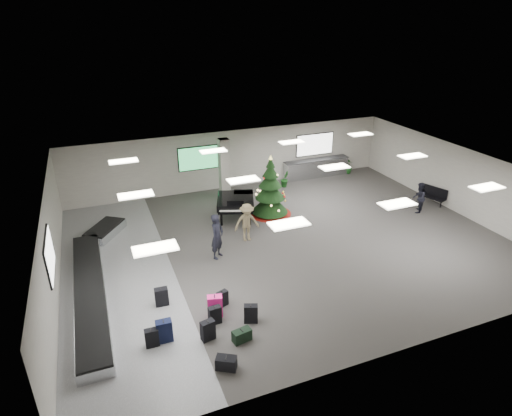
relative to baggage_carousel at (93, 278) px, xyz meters
name	(u,v)px	position (x,y,z in m)	size (l,w,h in m)	color
ground	(288,242)	(7.84, 0.08, -0.21)	(18.00, 18.00, 0.00)	#3E3C38
room_envelope	(275,187)	(7.46, 0.75, 2.12)	(18.02, 14.02, 3.21)	#AAA49C
baggage_carousel	(93,278)	(0.00, 0.00, 0.00)	(2.28, 9.71, 0.43)	silver
service_counter	(316,168)	(12.84, 6.73, 0.33)	(4.05, 0.65, 1.08)	silver
suitcase_0	(208,330)	(3.04, -4.39, 0.11)	(0.46, 0.32, 0.67)	black
suitcase_1	(215,315)	(3.44, -3.77, 0.09)	(0.41, 0.23, 0.63)	black
pink_suitcase	(215,306)	(3.56, -3.42, 0.16)	(0.53, 0.38, 0.77)	#FF2188
suitcase_3	(223,298)	(3.94, -3.00, 0.06)	(0.41, 0.32, 0.57)	black
navy_suitcase	(164,331)	(1.83, -3.98, 0.15)	(0.48, 0.29, 0.74)	black
suitcase_5	(152,338)	(1.44, -4.06, 0.08)	(0.40, 0.23, 0.61)	black
green_duffel	(242,335)	(3.96, -4.82, -0.02)	(0.61, 0.38, 0.40)	black
suitcase_7	(251,314)	(4.52, -4.12, 0.10)	(0.48, 0.37, 0.65)	black
suitcase_8	(162,297)	(2.06, -2.22, 0.11)	(0.45, 0.27, 0.66)	black
black_duffel	(226,363)	(3.19, -5.69, -0.03)	(0.65, 0.56, 0.39)	black
christmas_tree	(270,194)	(8.26, 3.02, 0.80)	(2.08, 2.08, 2.96)	maroon
grand_piano	(235,202)	(6.53, 3.10, 0.66)	(2.25, 2.56, 1.22)	black
bench	(433,194)	(16.44, 1.04, 0.29)	(0.91, 1.49, 0.90)	black
traveler_a	(217,236)	(4.71, 0.06, 0.72)	(0.68, 0.45, 1.87)	black
traveler_b	(247,222)	(6.29, 0.94, 0.63)	(1.09, 0.63, 1.69)	#837351
traveler_bench	(419,198)	(15.05, 0.51, 0.55)	(0.74, 0.57, 1.52)	black
potted_plant_left	(285,179)	(10.44, 5.96, 0.24)	(0.50, 0.41, 0.91)	#143A12
potted_plant_right	(348,166)	(14.95, 6.57, 0.24)	(0.51, 0.51, 0.91)	#143A12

